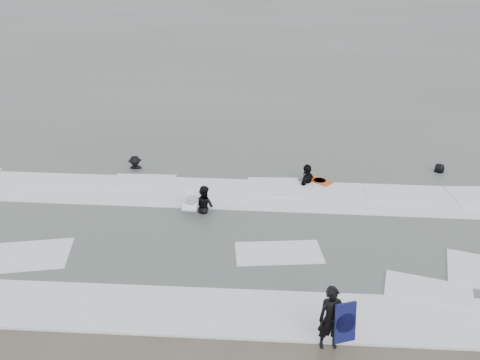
# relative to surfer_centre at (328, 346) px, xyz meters

# --- Properties ---
(ground) EXTENTS (320.00, 320.00, 0.00)m
(ground) POSITION_rel_surfer_centre_xyz_m (-2.54, 1.50, 0.00)
(ground) COLOR brown
(ground) RESTS_ON ground
(sea) EXTENTS (320.00, 320.00, 0.00)m
(sea) POSITION_rel_surfer_centre_xyz_m (-2.54, 81.50, 0.06)
(sea) COLOR #47544C
(sea) RESTS_ON ground
(surfer_centre) EXTENTS (0.64, 0.48, 1.61)m
(surfer_centre) POSITION_rel_surfer_centre_xyz_m (0.00, 0.00, 0.00)
(surfer_centre) COLOR black
(surfer_centre) RESTS_ON ground
(surfer_wading) EXTENTS (0.96, 0.93, 1.56)m
(surfer_wading) POSITION_rel_surfer_centre_xyz_m (-3.76, 6.09, 0.00)
(surfer_wading) COLOR black
(surfer_wading) RESTS_ON ground
(surfer_breaker) EXTENTS (1.02, 0.67, 1.49)m
(surfer_breaker) POSITION_rel_surfer_centre_xyz_m (-7.22, 9.56, 0.00)
(surfer_breaker) COLOR black
(surfer_breaker) RESTS_ON ground
(surfer_right_near) EXTENTS (0.96, 1.25, 1.97)m
(surfer_right_near) POSITION_rel_surfer_centre_xyz_m (-0.05, 8.80, 0.00)
(surfer_right_near) COLOR black
(surfer_right_near) RESTS_ON ground
(surfer_right_far) EXTENTS (0.85, 0.91, 1.57)m
(surfer_right_far) POSITION_rel_surfer_centre_xyz_m (5.49, 10.28, 0.00)
(surfer_right_far) COLOR black
(surfer_right_far) RESTS_ON ground
(surf_foam) EXTENTS (30.03, 9.06, 0.09)m
(surf_foam) POSITION_rel_surfer_centre_xyz_m (-2.54, 5.20, 0.04)
(surf_foam) COLOR white
(surf_foam) RESTS_ON ground
(bodyboards) EXTENTS (5.40, 9.70, 1.25)m
(bodyboards) POSITION_rel_surfer_centre_xyz_m (-1.16, 4.92, 0.50)
(bodyboards) COLOR #10144C
(bodyboards) RESTS_ON ground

